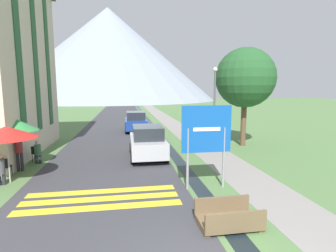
{
  "coord_description": "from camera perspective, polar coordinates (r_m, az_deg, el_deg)",
  "views": [
    {
      "loc": [
        -1.62,
        -4.85,
        3.84
      ],
      "look_at": [
        0.84,
        10.0,
        1.72
      ],
      "focal_mm": 28.0,
      "sensor_mm": 36.0,
      "label": 1
    }
  ],
  "objects": [
    {
      "name": "crosswalk_marking",
      "position": [
        9.86,
        -14.27,
        -15.12
      ],
      "size": [
        5.44,
        1.84,
        0.01
      ],
      "color": "yellow",
      "rests_on": "ground_plane"
    },
    {
      "name": "cafe_umbrella_front_red",
      "position": [
        12.41,
        -31.79,
        -1.2
      ],
      "size": [
        2.4,
        2.4,
        2.36
      ],
      "color": "#B7B2A8",
      "rests_on": "ground_plane"
    },
    {
      "name": "cafe_umbrella_middle_green",
      "position": [
        14.55,
        -30.02,
        0.17
      ],
      "size": [
        1.97,
        1.97,
        2.4
      ],
      "color": "#B7B2A8",
      "rests_on": "ground_plane"
    },
    {
      "name": "road",
      "position": [
        35.07,
        -10.79,
        1.6
      ],
      "size": [
        6.4,
        60.0,
        0.01
      ],
      "color": "#38383D",
      "rests_on": "ground_plane"
    },
    {
      "name": "parked_car_near",
      "position": [
        14.78,
        -4.49,
        -3.43
      ],
      "size": [
        1.97,
        4.0,
        1.82
      ],
      "color": "#B2B2B7",
      "rests_on": "ground_plane"
    },
    {
      "name": "mountain_distant",
      "position": [
        99.02,
        -12.77,
        14.94
      ],
      "size": [
        74.74,
        74.74,
        32.18
      ],
      "color": "gray",
      "rests_on": "ground_plane"
    },
    {
      "name": "road_sign",
      "position": [
        10.08,
        8.37,
        -2.04
      ],
      "size": [
        1.93,
        0.11,
        3.24
      ],
      "color": "gray",
      "rests_on": "ground_plane"
    },
    {
      "name": "cafe_chair_far_left",
      "position": [
        15.67,
        -26.8,
        -5.11
      ],
      "size": [
        0.4,
        0.4,
        0.85
      ],
      "rotation": [
        0.0,
        0.0,
        0.28
      ],
      "color": "black",
      "rests_on": "ground_plane"
    },
    {
      "name": "parked_car_far",
      "position": [
        24.04,
        -7.03,
        0.97
      ],
      "size": [
        1.98,
        3.85,
        1.82
      ],
      "color": "navy",
      "rests_on": "ground_plane"
    },
    {
      "name": "streetlamp",
      "position": [
        16.44,
        10.09,
        5.19
      ],
      "size": [
        0.28,
        0.28,
        5.16
      ],
      "color": "#515156",
      "rests_on": "ground_plane"
    },
    {
      "name": "tree_by_path",
      "position": [
        18.38,
        16.46,
        9.98
      ],
      "size": [
        3.96,
        3.96,
        6.57
      ],
      "color": "brown",
      "rests_on": "ground_plane"
    },
    {
      "name": "cafe_chair_near_left",
      "position": [
        13.62,
        -31.99,
        -7.36
      ],
      "size": [
        0.4,
        0.4,
        0.85
      ],
      "rotation": [
        0.0,
        0.0,
        -0.22
      ],
      "color": "black",
      "rests_on": "ground_plane"
    },
    {
      "name": "person_seated_far",
      "position": [
        15.2,
        -26.5,
        -4.88
      ],
      "size": [
        0.32,
        0.32,
        1.21
      ],
      "color": "#282833",
      "rests_on": "ground_plane"
    },
    {
      "name": "person_seated_near",
      "position": [
        12.58,
        -32.67,
        -7.68
      ],
      "size": [
        0.32,
        0.32,
        1.28
      ],
      "color": "#282833",
      "rests_on": "ground_plane"
    },
    {
      "name": "footpath",
      "position": [
        35.45,
        -0.88,
        1.81
      ],
      "size": [
        2.2,
        60.0,
        0.01
      ],
      "color": "gray",
      "rests_on": "ground_plane"
    },
    {
      "name": "drainage_channel",
      "position": [
        35.17,
        -4.75,
        1.73
      ],
      "size": [
        0.6,
        60.0,
        0.0
      ],
      "color": "black",
      "rests_on": "ground_plane"
    },
    {
      "name": "footbridge",
      "position": [
        8.02,
        12.99,
        -18.97
      ],
      "size": [
        1.7,
        1.1,
        0.65
      ],
      "color": "brown",
      "rests_on": "ground_plane"
    },
    {
      "name": "person_standing_terrace",
      "position": [
        14.16,
        -29.69,
        -4.53
      ],
      "size": [
        0.32,
        0.32,
        1.76
      ],
      "color": "#282833",
      "rests_on": "ground_plane"
    },
    {
      "name": "ground_plane",
      "position": [
        25.2,
        -5.61,
        -0.78
      ],
      "size": [
        160.0,
        160.0,
        0.0
      ],
      "primitive_type": "plane",
      "color": "#517542"
    },
    {
      "name": "cafe_chair_far_right",
      "position": [
        16.13,
        -28.71,
        -4.88
      ],
      "size": [
        0.4,
        0.4,
        0.85
      ],
      "rotation": [
        0.0,
        0.0,
        -0.27
      ],
      "color": "black",
      "rests_on": "ground_plane"
    }
  ]
}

